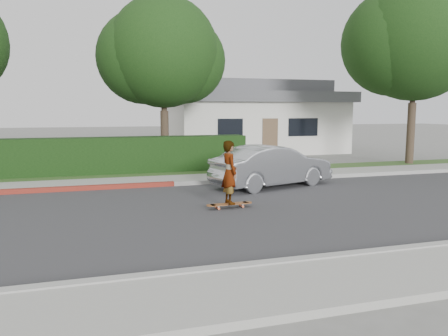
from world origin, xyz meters
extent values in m
plane|color=slate|center=(0.00, 0.00, 0.00)|extent=(120.00, 120.00, 0.00)
cube|color=#2D2D30|center=(0.00, 0.00, 0.01)|extent=(60.00, 8.00, 0.01)
cube|color=#9E9E99|center=(0.00, -4.10, 0.07)|extent=(60.00, 0.20, 0.15)
cube|color=gray|center=(0.00, -5.00, 0.06)|extent=(60.00, 1.60, 0.12)
cube|color=#9E9E99|center=(0.00, 4.10, 0.07)|extent=(60.00, 0.20, 0.15)
cube|color=gray|center=(0.00, 5.00, 0.06)|extent=(60.00, 1.60, 0.12)
cube|color=#2D4C1E|center=(0.00, 6.60, 0.05)|extent=(60.00, 1.60, 0.10)
cube|color=black|center=(-3.00, 7.20, 0.75)|extent=(15.00, 1.00, 1.50)
cylinder|color=#33261C|center=(1.50, 9.00, 1.26)|extent=(0.36, 0.36, 2.52)
cylinder|color=#33261C|center=(1.50, 9.00, 3.15)|extent=(0.24, 0.24, 2.10)
sphere|color=black|center=(1.50, 9.00, 5.04)|extent=(4.80, 4.80, 4.80)
sphere|color=black|center=(0.70, 9.40, 4.84)|extent=(4.08, 4.08, 4.08)
sphere|color=black|center=(2.40, 9.30, 4.74)|extent=(3.84, 3.84, 3.84)
cylinder|color=#33261C|center=(12.50, 6.50, 1.44)|extent=(0.36, 0.36, 2.88)
cylinder|color=#33261C|center=(12.50, 6.50, 3.60)|extent=(0.24, 0.24, 2.40)
sphere|color=black|center=(12.50, 6.50, 5.76)|extent=(5.60, 5.60, 5.60)
sphere|color=black|center=(11.70, 6.90, 5.56)|extent=(4.76, 4.76, 4.76)
sphere|color=black|center=(13.40, 6.80, 5.46)|extent=(4.48, 4.48, 4.48)
cube|color=beige|center=(8.00, 16.00, 1.50)|extent=(10.00, 8.00, 3.00)
cube|color=#4C4C51|center=(8.00, 16.00, 3.30)|extent=(10.60, 8.60, 0.60)
cube|color=#4C4C51|center=(8.00, 16.00, 3.90)|extent=(8.40, 6.40, 0.80)
cube|color=black|center=(5.50, 11.98, 1.60)|extent=(1.40, 0.06, 1.00)
cube|color=black|center=(9.80, 11.98, 1.60)|extent=(1.80, 0.06, 1.00)
cube|color=brown|center=(7.80, 11.98, 1.05)|extent=(0.90, 0.06, 2.10)
cylinder|color=#CB5C37|center=(1.46, 0.20, 0.04)|extent=(0.07, 0.04, 0.07)
cylinder|color=#CB5C37|center=(1.45, 0.39, 0.04)|extent=(0.07, 0.04, 0.07)
cylinder|color=#CB5C37|center=(2.13, 0.25, 0.04)|extent=(0.07, 0.04, 0.07)
cylinder|color=#CB5C37|center=(2.12, 0.44, 0.04)|extent=(0.07, 0.04, 0.07)
cube|color=silver|center=(1.45, 0.29, 0.09)|extent=(0.07, 0.21, 0.03)
cube|color=silver|center=(2.13, 0.34, 0.09)|extent=(0.07, 0.21, 0.03)
cube|color=brown|center=(1.79, 0.32, 0.12)|extent=(1.03, 0.32, 0.02)
cylinder|color=brown|center=(1.29, 0.28, 0.12)|extent=(0.27, 0.27, 0.02)
cylinder|color=brown|center=(2.30, 0.36, 0.12)|extent=(0.27, 0.27, 0.02)
imported|color=white|center=(1.79, 0.32, 0.95)|extent=(0.44, 0.63, 1.65)
imported|color=#AEB1B6|center=(4.13, 3.02, 0.70)|extent=(4.48, 2.67, 1.39)
camera|label=1|loc=(-1.56, -10.32, 2.54)|focal=35.00mm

